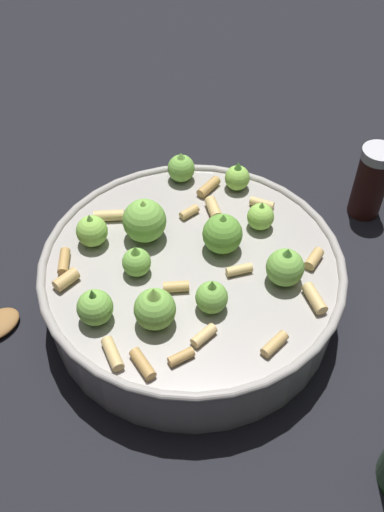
# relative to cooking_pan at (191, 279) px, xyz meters

# --- Properties ---
(ground_plane) EXTENTS (2.40, 2.40, 0.00)m
(ground_plane) POSITION_rel_cooking_pan_xyz_m (-0.00, 0.00, -0.04)
(ground_plane) COLOR black
(cooking_pan) EXTENTS (0.32, 0.32, 0.12)m
(cooking_pan) POSITION_rel_cooking_pan_xyz_m (0.00, 0.00, 0.00)
(cooking_pan) COLOR #9E9993
(cooking_pan) RESTS_ON ground
(pepper_shaker) EXTENTS (0.04, 0.04, 0.10)m
(pepper_shaker) POSITION_rel_cooking_pan_xyz_m (-0.25, -0.10, 0.01)
(pepper_shaker) COLOR #33140F
(pepper_shaker) RESTS_ON ground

